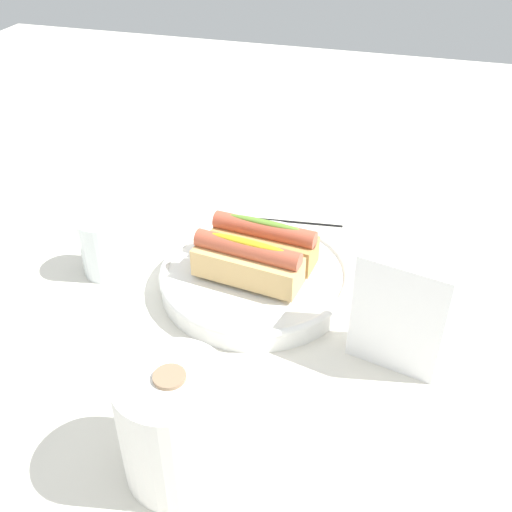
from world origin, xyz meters
The scene contains 8 objects.
ground_plane centered at (0.00, 0.00, 0.00)m, with size 2.40×2.40×0.00m, color silver.
serving_bowl centered at (-0.02, 0.00, 0.02)m, with size 0.27×0.27×0.03m.
hotdog_front centered at (-0.02, -0.03, 0.06)m, with size 0.15×0.07×0.06m.
hotdog_back centered at (-0.01, 0.03, 0.06)m, with size 0.16×0.07×0.06m.
water_glass centered at (0.21, 0.02, 0.04)m, with size 0.07×0.07×0.09m.
paper_towel_roll centered at (-0.02, 0.31, 0.07)m, with size 0.11×0.11×0.13m.
napkin_box centered at (-0.22, 0.09, 0.07)m, with size 0.11×0.04×0.15m, color white.
chopstick_near centered at (0.00, -0.19, 0.00)m, with size 0.01×0.01×0.22m, color black.
Camera 1 is at (-0.21, 0.65, 0.53)m, focal length 41.97 mm.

